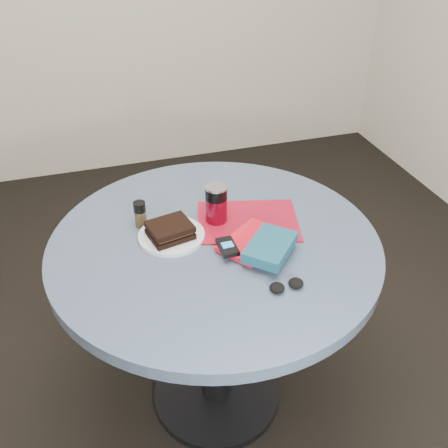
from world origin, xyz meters
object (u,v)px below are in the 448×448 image
object	(u,v)px
table	(215,280)
plate	(172,236)
magazine	(248,221)
pepper_grinder	(140,214)
red_book	(252,242)
headphones	(287,285)
novel	(270,247)
mp3_player	(227,247)
sandwich	(170,230)
soda_can	(216,204)

from	to	relation	value
table	plate	world-z (taller)	plate
table	magazine	size ratio (longest dim) A/B	3.17
pepper_grinder	table	bearing A→B (deg)	-34.27
red_book	headphones	bearing A→B (deg)	-118.87
magazine	novel	world-z (taller)	novel
plate	pepper_grinder	bearing A→B (deg)	131.05
mp3_player	novel	bearing A→B (deg)	-23.26
plate	magazine	size ratio (longest dim) A/B	0.64
table	magazine	world-z (taller)	magazine
magazine	red_book	xyz separation A→B (m)	(-0.03, -0.12, 0.01)
pepper_grinder	novel	size ratio (longest dim) A/B	0.51
plate	novel	bearing A→B (deg)	-35.56
table	novel	xyz separation A→B (m)	(0.13, -0.13, 0.20)
sandwich	magazine	bearing A→B (deg)	4.64
plate	headphones	bearing A→B (deg)	-52.41
table	headphones	distance (m)	0.34
soda_can	magazine	xyz separation A→B (m)	(0.09, -0.03, -0.06)
plate	sandwich	bearing A→B (deg)	-116.53
plate	mp3_player	world-z (taller)	mp3_player
plate	novel	distance (m)	0.31
soda_can	red_book	distance (m)	0.17
table	novel	bearing A→B (deg)	-45.86
pepper_grinder	novel	xyz separation A→B (m)	(0.33, -0.27, -0.01)
magazine	headphones	xyz separation A→B (m)	(-0.01, -0.33, 0.01)
red_book	mp3_player	xyz separation A→B (m)	(-0.08, -0.02, 0.01)
plate	soda_can	world-z (taller)	soda_can
sandwich	red_book	size ratio (longest dim) A/B	0.75
novel	magazine	bearing A→B (deg)	43.05
sandwich	magazine	distance (m)	0.26
sandwich	magazine	world-z (taller)	sandwich
table	red_book	bearing A→B (deg)	-32.30
sandwich	plate	bearing A→B (deg)	63.47
pepper_grinder	magazine	xyz separation A→B (m)	(0.33, -0.08, -0.04)
sandwich	novel	distance (m)	0.30
soda_can	novel	world-z (taller)	soda_can
plate	sandwich	xyz separation A→B (m)	(-0.00, -0.01, 0.03)
sandwich	red_book	world-z (taller)	sandwich
table	soda_can	world-z (taller)	soda_can
plate	pepper_grinder	xyz separation A→B (m)	(-0.08, 0.09, 0.04)
magazine	red_book	size ratio (longest dim) A/B	1.64
sandwich	table	bearing A→B (deg)	-16.44
magazine	headphones	bearing A→B (deg)	-76.54
plate	headphones	xyz separation A→B (m)	(0.24, -0.32, 0.01)
table	headphones	xyz separation A→B (m)	(0.12, -0.27, 0.17)
red_book	novel	size ratio (longest dim) A/B	1.14
red_book	mp3_player	size ratio (longest dim) A/B	2.26
magazine	pepper_grinder	bearing A→B (deg)	-178.93
sandwich	mp3_player	world-z (taller)	sandwich
pepper_grinder	novel	world-z (taller)	pepper_grinder
soda_can	headphones	distance (m)	0.37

